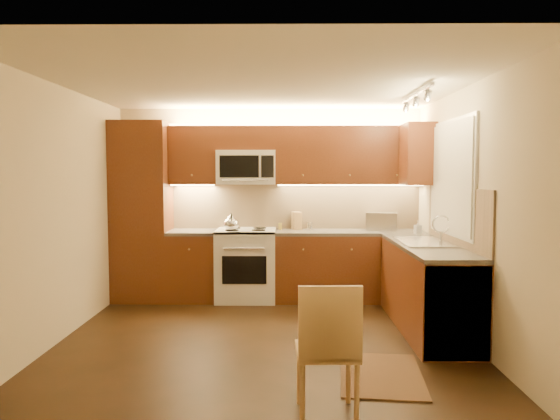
{
  "coord_description": "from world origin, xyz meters",
  "views": [
    {
      "loc": [
        0.21,
        -5.09,
        1.64
      ],
      "look_at": [
        0.15,
        0.55,
        1.25
      ],
      "focal_mm": 33.83,
      "sensor_mm": 36.0,
      "label": 1
    }
  ],
  "objects_px": {
    "knife_block": "(297,221)",
    "dining_chair": "(327,348)",
    "toaster_oven": "(382,221)",
    "stove": "(246,265)",
    "kettle": "(231,222)",
    "microwave": "(247,167)",
    "sink": "(424,236)",
    "soap_bottle": "(418,227)"
  },
  "relations": [
    {
      "from": "knife_block",
      "to": "dining_chair",
      "type": "xyz_separation_m",
      "value": [
        0.13,
        -3.48,
        -0.55
      ]
    },
    {
      "from": "toaster_oven",
      "to": "stove",
      "type": "bearing_deg",
      "value": -160.09
    },
    {
      "from": "kettle",
      "to": "microwave",
      "type": "bearing_deg",
      "value": 46.78
    },
    {
      "from": "kettle",
      "to": "dining_chair",
      "type": "relative_size",
      "value": 0.24
    },
    {
      "from": "knife_block",
      "to": "dining_chair",
      "type": "height_order",
      "value": "knife_block"
    },
    {
      "from": "kettle",
      "to": "knife_block",
      "type": "bearing_deg",
      "value": 11.04
    },
    {
      "from": "sink",
      "to": "microwave",
      "type": "bearing_deg",
      "value": 147.79
    },
    {
      "from": "soap_bottle",
      "to": "dining_chair",
      "type": "xyz_separation_m",
      "value": [
        -1.34,
        -2.94,
        -0.52
      ]
    },
    {
      "from": "kettle",
      "to": "toaster_oven",
      "type": "height_order",
      "value": "kettle"
    },
    {
      "from": "soap_bottle",
      "to": "toaster_oven",
      "type": "bearing_deg",
      "value": 113.72
    },
    {
      "from": "microwave",
      "to": "toaster_oven",
      "type": "distance_m",
      "value": 1.91
    },
    {
      "from": "microwave",
      "to": "sink",
      "type": "bearing_deg",
      "value": -32.21
    },
    {
      "from": "kettle",
      "to": "soap_bottle",
      "type": "bearing_deg",
      "value": -17.09
    },
    {
      "from": "sink",
      "to": "knife_block",
      "type": "relative_size",
      "value": 3.7
    },
    {
      "from": "microwave",
      "to": "toaster_oven",
      "type": "height_order",
      "value": "microwave"
    },
    {
      "from": "stove",
      "to": "kettle",
      "type": "bearing_deg",
      "value": -136.35
    },
    {
      "from": "kettle",
      "to": "dining_chair",
      "type": "xyz_separation_m",
      "value": [
        0.97,
        -3.1,
        -0.57
      ]
    },
    {
      "from": "microwave",
      "to": "sink",
      "type": "height_order",
      "value": "microwave"
    },
    {
      "from": "stove",
      "to": "sink",
      "type": "distance_m",
      "value": 2.35
    },
    {
      "from": "sink",
      "to": "kettle",
      "type": "distance_m",
      "value": 2.38
    },
    {
      "from": "sink",
      "to": "toaster_oven",
      "type": "bearing_deg",
      "value": 100.27
    },
    {
      "from": "soap_bottle",
      "to": "stove",
      "type": "bearing_deg",
      "value": 155.99
    },
    {
      "from": "sink",
      "to": "soap_bottle",
      "type": "relative_size",
      "value": 5.19
    },
    {
      "from": "stove",
      "to": "dining_chair",
      "type": "relative_size",
      "value": 0.99
    },
    {
      "from": "toaster_oven",
      "to": "sink",
      "type": "bearing_deg",
      "value": -63.21
    },
    {
      "from": "soap_bottle",
      "to": "dining_chair",
      "type": "distance_m",
      "value": 3.27
    },
    {
      "from": "sink",
      "to": "stove",
      "type": "bearing_deg",
      "value": 150.64
    },
    {
      "from": "kettle",
      "to": "soap_bottle",
      "type": "distance_m",
      "value": 2.31
    },
    {
      "from": "sink",
      "to": "dining_chair",
      "type": "distance_m",
      "value": 2.52
    },
    {
      "from": "soap_bottle",
      "to": "sink",
      "type": "bearing_deg",
      "value": -114.5
    },
    {
      "from": "microwave",
      "to": "dining_chair",
      "type": "xyz_separation_m",
      "value": [
        0.79,
        -3.41,
        -1.26
      ]
    },
    {
      "from": "toaster_oven",
      "to": "soap_bottle",
      "type": "relative_size",
      "value": 2.36
    },
    {
      "from": "soap_bottle",
      "to": "kettle",
      "type": "bearing_deg",
      "value": 160.81
    },
    {
      "from": "sink",
      "to": "kettle",
      "type": "bearing_deg",
      "value": 156.3
    },
    {
      "from": "kettle",
      "to": "toaster_oven",
      "type": "distance_m",
      "value": 1.97
    },
    {
      "from": "stove",
      "to": "microwave",
      "type": "bearing_deg",
      "value": 90.0
    },
    {
      "from": "toaster_oven",
      "to": "soap_bottle",
      "type": "height_order",
      "value": "toaster_oven"
    },
    {
      "from": "sink",
      "to": "soap_bottle",
      "type": "bearing_deg",
      "value": 80.58
    },
    {
      "from": "sink",
      "to": "toaster_oven",
      "type": "height_order",
      "value": "toaster_oven"
    },
    {
      "from": "toaster_oven",
      "to": "dining_chair",
      "type": "height_order",
      "value": "toaster_oven"
    },
    {
      "from": "dining_chair",
      "to": "sink",
      "type": "bearing_deg",
      "value": 58.51
    },
    {
      "from": "stove",
      "to": "toaster_oven",
      "type": "relative_size",
      "value": 2.35
    }
  ]
}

